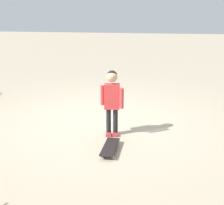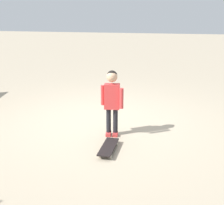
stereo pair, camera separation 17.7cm
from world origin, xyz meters
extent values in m
plane|color=tan|center=(0.00, 0.00, 0.00)|extent=(50.00, 50.00, 0.00)
cylinder|color=black|center=(-0.57, -0.39, 0.24)|extent=(0.08, 0.08, 0.42)
cube|color=#B73333|center=(-0.60, -0.40, 0.03)|extent=(0.16, 0.10, 0.05)
cylinder|color=black|center=(-0.59, -0.29, 0.24)|extent=(0.08, 0.08, 0.42)
cube|color=#B73333|center=(-0.62, -0.29, 0.03)|extent=(0.16, 0.10, 0.05)
cube|color=#D13838|center=(-0.58, -0.34, 0.65)|extent=(0.17, 0.26, 0.40)
cylinder|color=#D13838|center=(-0.65, -0.51, 0.65)|extent=(0.06, 0.06, 0.32)
cylinder|color=#D13838|center=(-0.54, -0.18, 0.65)|extent=(0.06, 0.06, 0.32)
sphere|color=tan|center=(-0.58, -0.34, 0.96)|extent=(0.17, 0.17, 0.17)
sphere|color=black|center=(-0.57, -0.34, 0.98)|extent=(0.16, 0.16, 0.16)
cube|color=black|center=(-1.16, -0.42, 0.07)|extent=(0.61, 0.20, 0.02)
cube|color=#B7B7BC|center=(-1.37, -0.43, 0.05)|extent=(0.03, 0.11, 0.02)
cube|color=#B7B7BC|center=(-0.95, -0.42, 0.05)|extent=(0.03, 0.11, 0.02)
cylinder|color=beige|center=(-1.37, -0.50, 0.03)|extent=(0.06, 0.03, 0.06)
cylinder|color=beige|center=(-1.37, -0.35, 0.03)|extent=(0.06, 0.03, 0.06)
cylinder|color=beige|center=(-0.95, -0.50, 0.03)|extent=(0.06, 0.03, 0.06)
cylinder|color=beige|center=(-0.95, -0.35, 0.03)|extent=(0.06, 0.03, 0.06)
camera|label=1|loc=(-4.90, -1.18, 1.90)|focal=46.87mm
camera|label=2|loc=(-4.87, -1.35, 1.90)|focal=46.87mm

